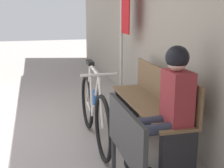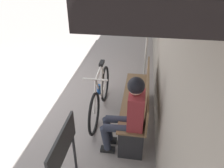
{
  "view_description": "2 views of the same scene",
  "coord_description": "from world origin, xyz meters",
  "px_view_note": "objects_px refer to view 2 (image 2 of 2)",
  "views": [
    {
      "loc": [
        3.96,
        0.86,
        1.59
      ],
      "look_at": [
        0.42,
        1.76,
        0.7
      ],
      "focal_mm": 50.0,
      "sensor_mm": 36.0,
      "label": 1
    },
    {
      "loc": [
        3.71,
        2.24,
        2.57
      ],
      "look_at": [
        0.6,
        1.76,
        0.73
      ],
      "focal_mm": 35.0,
      "sensor_mm": 36.0,
      "label": 2
    }
  ],
  "objects_px": {
    "person_seated": "(129,111)",
    "banner_pole": "(149,14)",
    "signboard": "(63,150)",
    "park_bench_near": "(138,101)",
    "bicycle": "(100,96)"
  },
  "relations": [
    {
      "from": "person_seated",
      "to": "banner_pole",
      "type": "relative_size",
      "value": 0.53
    },
    {
      "from": "person_seated",
      "to": "banner_pole",
      "type": "distance_m",
      "value": 2.36
    },
    {
      "from": "park_bench_near",
      "to": "banner_pole",
      "type": "relative_size",
      "value": 0.76
    },
    {
      "from": "park_bench_near",
      "to": "person_seated",
      "type": "height_order",
      "value": "person_seated"
    },
    {
      "from": "bicycle",
      "to": "signboard",
      "type": "relative_size",
      "value": 1.79
    },
    {
      "from": "park_bench_near",
      "to": "person_seated",
      "type": "xyz_separation_m",
      "value": [
        0.69,
        -0.11,
        0.3
      ]
    },
    {
      "from": "person_seated",
      "to": "signboard",
      "type": "distance_m",
      "value": 1.04
    },
    {
      "from": "banner_pole",
      "to": "signboard",
      "type": "bearing_deg",
      "value": -16.06
    },
    {
      "from": "park_bench_near",
      "to": "signboard",
      "type": "xyz_separation_m",
      "value": [
        1.49,
        -0.78,
        0.27
      ]
    },
    {
      "from": "bicycle",
      "to": "banner_pole",
      "type": "xyz_separation_m",
      "value": [
        -1.39,
        0.77,
        1.16
      ]
    },
    {
      "from": "signboard",
      "to": "person_seated",
      "type": "bearing_deg",
      "value": 139.84
    },
    {
      "from": "bicycle",
      "to": "signboard",
      "type": "xyz_separation_m",
      "value": [
        1.6,
        -0.09,
        0.3
      ]
    },
    {
      "from": "banner_pole",
      "to": "signboard",
      "type": "distance_m",
      "value": 3.23
    },
    {
      "from": "signboard",
      "to": "bicycle",
      "type": "bearing_deg",
      "value": 176.76
    },
    {
      "from": "park_bench_near",
      "to": "person_seated",
      "type": "distance_m",
      "value": 0.76
    }
  ]
}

